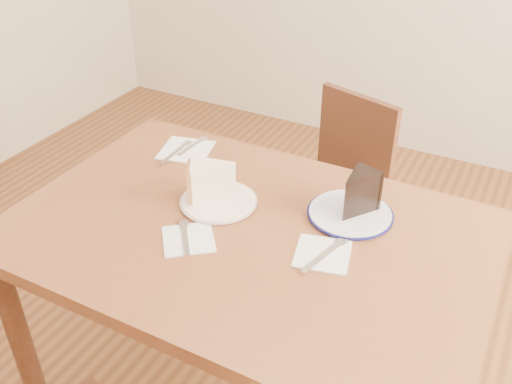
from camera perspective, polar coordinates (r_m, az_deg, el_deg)
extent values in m
cube|color=#4B2614|center=(1.46, -0.99, -4.30)|extent=(1.20, 0.80, 0.04)
cylinder|color=black|center=(1.80, -22.23, -14.38)|extent=(0.06, 0.06, 0.71)
cylinder|color=black|center=(2.15, -9.16, -3.16)|extent=(0.06, 0.06, 0.71)
cylinder|color=black|center=(1.85, 19.83, -12.42)|extent=(0.06, 0.06, 0.71)
cube|color=black|center=(2.15, 6.76, -0.84)|extent=(0.49, 0.49, 0.04)
cylinder|color=black|center=(2.32, 12.18, -5.30)|extent=(0.04, 0.04, 0.40)
cylinder|color=black|center=(2.47, 5.89, -2.01)|extent=(0.04, 0.04, 0.40)
cylinder|color=black|center=(2.11, 7.02, -9.37)|extent=(0.04, 0.04, 0.40)
cylinder|color=black|center=(2.27, 0.50, -5.44)|extent=(0.04, 0.04, 0.40)
cube|color=black|center=(2.18, 10.02, 5.24)|extent=(0.32, 0.12, 0.35)
cylinder|color=white|center=(1.53, -3.76, -0.96)|extent=(0.20, 0.20, 0.01)
cylinder|color=white|center=(1.50, 9.39, -2.16)|extent=(0.21, 0.21, 0.01)
cube|color=white|center=(1.41, -6.77, -4.70)|extent=(0.17, 0.17, 0.00)
cube|color=white|center=(1.37, 6.67, -6.17)|extent=(0.15, 0.15, 0.00)
cube|color=white|center=(1.80, -7.02, 4.19)|extent=(0.18, 0.18, 0.00)
cube|color=silver|center=(1.41, -7.10, -4.55)|extent=(0.10, 0.12, 0.00)
cube|color=silver|center=(1.36, 6.85, -6.27)|extent=(0.06, 0.17, 0.00)
cube|color=silver|center=(1.80, -6.41, 4.55)|extent=(0.02, 0.14, 0.00)
cube|color=silver|center=(1.78, -8.05, 3.93)|extent=(0.02, 0.16, 0.00)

